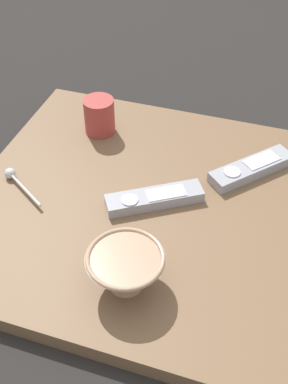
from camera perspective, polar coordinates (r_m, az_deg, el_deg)
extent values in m
plane|color=black|center=(0.98, -1.06, -2.25)|extent=(6.00, 6.00, 0.00)
cube|color=brown|center=(0.97, -1.07, -1.50)|extent=(0.66, 0.67, 0.04)
cylinder|color=tan|center=(0.82, -2.14, -10.78)|extent=(0.06, 0.06, 0.01)
cone|color=tan|center=(0.79, -2.21, -9.32)|extent=(0.13, 0.13, 0.06)
torus|color=tan|center=(0.77, -2.27, -7.94)|extent=(0.13, 0.13, 0.01)
cylinder|color=#A53833|center=(1.11, -5.40, 9.11)|extent=(0.07, 0.07, 0.09)
cylinder|color=silver|center=(0.99, -14.10, 0.26)|extent=(0.07, 0.10, 0.01)
sphere|color=silver|center=(1.04, -15.85, 2.18)|extent=(0.02, 0.02, 0.02)
cube|color=#9E9EA3|center=(0.94, 1.21, -0.91)|extent=(0.14, 0.19, 0.02)
cylinder|color=silver|center=(0.92, -2.00, -0.90)|extent=(0.03, 0.03, 0.00)
cube|color=silver|center=(0.94, 2.66, -0.10)|extent=(0.07, 0.08, 0.00)
cube|color=#9E9EA3|center=(1.03, 12.83, 2.79)|extent=(0.18, 0.17, 0.02)
cylinder|color=silver|center=(1.00, 10.57, 2.40)|extent=(0.04, 0.04, 0.00)
cube|color=silver|center=(1.04, 13.97, 3.76)|extent=(0.08, 0.08, 0.00)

